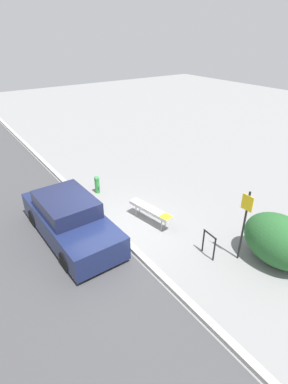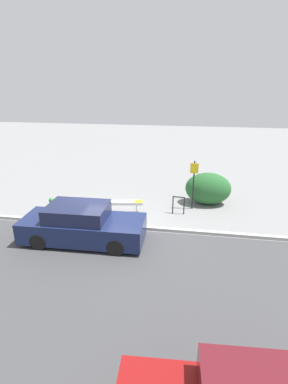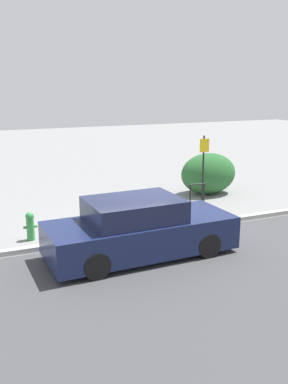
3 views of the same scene
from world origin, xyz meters
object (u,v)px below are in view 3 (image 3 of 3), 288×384
Objects in this scene: bike_rack at (197,193)px; fire_hydrant at (30,225)px; sign_post at (203,162)px; parked_car_near at (139,230)px; bench at (132,204)px.

fire_hydrant is (-5.59, -0.91, -0.09)m from bike_rack.
sign_post is at bearing 47.44° from bike_rack.
sign_post is at bearing 14.27° from fire_hydrant.
sign_post is at bearing 41.43° from parked_car_near.
fire_hydrant is at bearing -170.72° from bike_rack.
bike_rack reaches higher than bench.
parked_car_near is at bearing -138.04° from bike_rack.
sign_post is 6.47m from fire_hydrant.
fire_hydrant is 3.08m from parked_car_near.
bike_rack reaches higher than fire_hydrant.
bench is 0.41× the size of parked_car_near.
bench is at bearing -161.47° from sign_post.
fire_hydrant is (-3.10, -0.54, -0.10)m from bench.
bench is 2.46× the size of fire_hydrant.
sign_post is 5.47m from parked_car_near.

